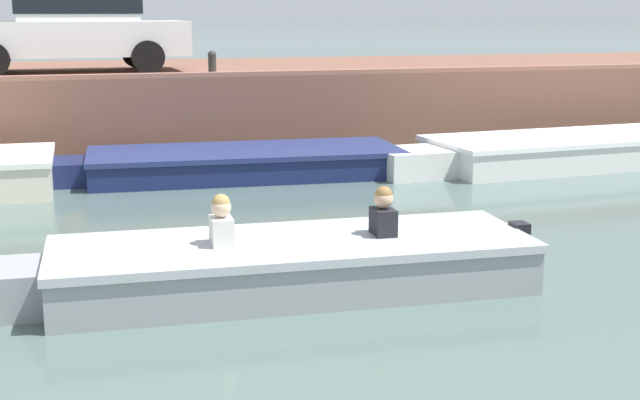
# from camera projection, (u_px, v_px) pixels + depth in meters

# --- Properties ---
(ground_plane) EXTENTS (400.00, 400.00, 0.00)m
(ground_plane) POSITION_uv_depth(u_px,v_px,m) (260.00, 263.00, 9.52)
(ground_plane) COLOR #4C605B
(far_quay_wall) EXTENTS (60.00, 6.00, 1.51)m
(far_quay_wall) POSITION_uv_depth(u_px,v_px,m) (161.00, 104.00, 18.29)
(far_quay_wall) COLOR brown
(far_quay_wall) RESTS_ON ground
(far_wall_coping) EXTENTS (60.00, 0.24, 0.08)m
(far_wall_coping) POSITION_uv_depth(u_px,v_px,m) (177.00, 75.00, 15.42)
(far_wall_coping) COLOR #925F4C
(far_wall_coping) RESTS_ON far_quay_wall
(boat_moored_central_navy) EXTENTS (6.04, 2.18, 0.45)m
(boat_moored_central_navy) POSITION_uv_depth(u_px,v_px,m) (231.00, 163.00, 14.41)
(boat_moored_central_navy) COLOR navy
(boat_moored_central_navy) RESTS_ON ground
(boat_moored_east_white) EXTENTS (6.99, 2.41, 0.52)m
(boat_moored_east_white) POSITION_uv_depth(u_px,v_px,m) (575.00, 150.00, 15.53)
(boat_moored_east_white) COLOR white
(boat_moored_east_white) RESTS_ON ground
(motorboat_passing) EXTENTS (5.63, 1.71, 0.98)m
(motorboat_passing) POSITION_uv_depth(u_px,v_px,m) (272.00, 266.00, 8.52)
(motorboat_passing) COLOR #93999E
(motorboat_passing) RESTS_ON ground
(car_left_inner_white) EXTENTS (4.39, 2.04, 1.54)m
(car_left_inner_white) POSITION_uv_depth(u_px,v_px,m) (72.00, 26.00, 16.59)
(car_left_inner_white) COLOR white
(car_left_inner_white) RESTS_ON far_quay_wall
(mooring_bollard_mid) EXTENTS (0.15, 0.15, 0.45)m
(mooring_bollard_mid) POSITION_uv_depth(u_px,v_px,m) (212.00, 62.00, 15.67)
(mooring_bollard_mid) COLOR #2D2B28
(mooring_bollard_mid) RESTS_ON far_quay_wall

